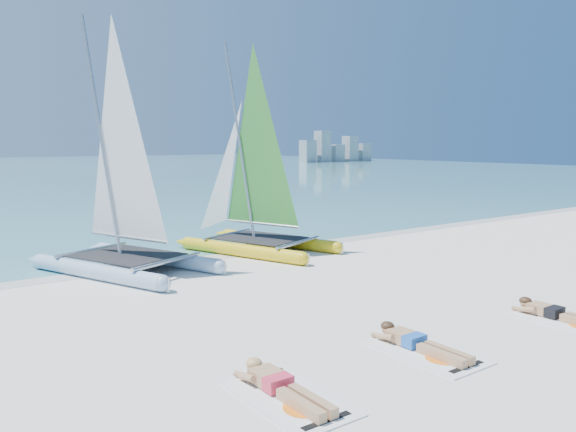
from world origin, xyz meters
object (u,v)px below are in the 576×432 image
sunbather_b (416,341)px  catamaran_yellow (247,183)px  catamaran_blue (122,193)px  towel_c (566,321)px  sunbather_a (280,384)px  sunbather_c (556,313)px  towel_b (425,352)px  towel_a (289,398)px

sunbather_b → catamaran_yellow: bearing=75.7°
catamaran_blue → towel_c: catamaran_blue is taller
sunbather_b → towel_c: size_ratio=0.93×
catamaran_yellow → towel_c: bearing=-103.9°
sunbather_a → towel_c: 5.91m
sunbather_b → towel_c: bearing=-12.0°
sunbather_b → sunbather_c: bearing=-8.7°
towel_b → sunbather_c: sunbather_c is taller
towel_a → sunbather_c: sunbather_c is taller
towel_c → sunbather_a: bearing=173.6°
catamaran_blue → towel_b: bearing=-99.5°
towel_b → sunbather_b: bearing=90.0°
catamaran_blue → sunbather_c: (5.06, -8.45, -1.85)m
towel_b → towel_a: bearing=-179.3°
catamaran_yellow → sunbather_c: catamaran_yellow is taller
towel_a → towel_c: (5.87, -0.46, 0.00)m
sunbather_c → sunbather_a: bearing=175.5°
sunbather_a → sunbather_c: size_ratio=1.00×
catamaran_yellow → sunbather_b: bearing=-124.8°
towel_b → towel_c: bearing=-8.7°
catamaran_yellow → towel_b: catamaran_yellow is taller
towel_a → sunbather_a: (0.00, 0.19, 0.11)m
catamaran_blue → catamaran_yellow: 4.04m
towel_b → sunbather_c: 3.25m
sunbather_b → sunbather_c: (3.24, -0.50, 0.00)m
towel_a → sunbather_c: size_ratio=1.07×
catamaran_yellow → sunbather_b: 9.00m
catamaran_yellow → towel_a: 10.18m
catamaran_blue → catamaran_yellow: catamaran_blue is taller
towel_b → sunbather_c: (3.24, -0.30, 0.11)m
catamaran_blue → sunbather_a: bearing=-117.9°
catamaran_yellow → towel_b: bearing=-124.5°
sunbather_b → towel_c: sunbather_b is taller
sunbather_a → sunbather_c: (5.87, -0.46, 0.00)m
towel_b → towel_c: (3.24, -0.50, 0.00)m
towel_b → sunbather_b: 0.22m
towel_a → sunbather_b: bearing=4.9°
sunbather_c → sunbather_b: bearing=171.3°
catamaran_blue → sunbather_b: bearing=-99.2°
catamaran_yellow → sunbather_c: (1.06, -9.02, -1.89)m
catamaran_blue → towel_a: bearing=-117.8°
sunbather_a → towel_b: bearing=-3.5°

